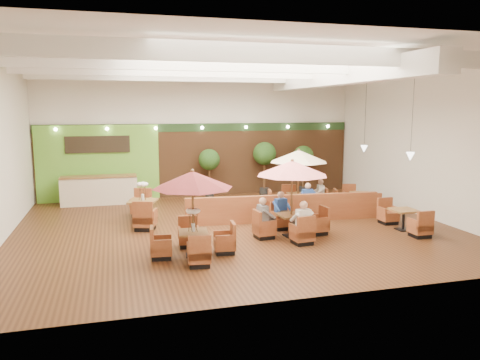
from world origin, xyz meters
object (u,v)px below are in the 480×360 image
object	(u,v)px
table_4	(403,220)
topiary_1	(265,156)
topiary_2	(303,158)
service_counter	(99,190)
topiary_0	(209,162)
table_1	(292,183)
table_0	(193,197)
table_5	(355,202)
diner_4	(319,191)
table_3	(143,208)
booth_divider	(284,208)
diner_1	(281,207)
diner_0	(303,218)
table_2	(298,169)
diner_2	(264,214)
diner_3	(307,196)

from	to	relation	value
table_4	topiary_1	xyz separation A→B (m)	(-2.41, 7.03, 1.46)
topiary_2	service_counter	bearing A→B (deg)	-178.73
service_counter	topiary_0	xyz separation A→B (m)	(4.62, 0.20, 1.02)
table_1	topiary_0	size ratio (longest dim) A/B	1.11
table_0	table_1	xyz separation A→B (m)	(3.22, 1.13, 0.05)
table_4	table_5	bearing A→B (deg)	89.85
topiary_0	topiary_2	world-z (taller)	topiary_2
topiary_0	diner_4	bearing A→B (deg)	-45.59
table_3	diner_4	world-z (taller)	table_3
topiary_2	table_1	bearing A→B (deg)	-115.49
table_1	topiary_0	bearing A→B (deg)	94.62
booth_divider	diner_1	world-z (taller)	diner_1
topiary_1	diner_0	distance (m)	7.83
table_1	topiary_1	bearing A→B (deg)	73.47
table_3	table_5	world-z (taller)	table_3
service_counter	table_5	distance (m)	10.24
diner_0	table_3	bearing A→B (deg)	133.15
table_1	table_2	bearing A→B (deg)	59.24
diner_0	diner_2	world-z (taller)	diner_0
service_counter	table_0	distance (m)	8.18
table_4	topiary_2	size ratio (longest dim) A/B	1.04
table_5	diner_3	world-z (taller)	diner_3
table_3	table_2	bearing A→B (deg)	20.65
table_4	table_1	bearing A→B (deg)	175.79
service_counter	diner_4	distance (m)	8.86
diner_4	table_1	bearing A→B (deg)	153.91
table_1	diner_4	xyz separation A→B (m)	(2.38, 3.14, -0.91)
topiary_0	service_counter	bearing A→B (deg)	-177.52
diner_0	table_1	bearing A→B (deg)	84.76
table_1	topiary_2	size ratio (longest dim) A/B	1.09
service_counter	table_2	world-z (taller)	table_2
booth_divider	diner_3	world-z (taller)	diner_3
topiary_0	topiary_1	bearing A→B (deg)	0.00
table_1	table_0	bearing A→B (deg)	-165.94
booth_divider	diner_3	xyz separation A→B (m)	(1.07, 0.47, 0.28)
diner_1	diner_3	bearing A→B (deg)	-147.19
table_0	diner_0	world-z (taller)	table_0
diner_4	booth_divider	bearing A→B (deg)	135.82
booth_divider	diner_2	distance (m)	2.24
service_counter	diner_1	world-z (taller)	diner_1
table_3	diner_4	bearing A→B (deg)	20.37
diner_0	diner_2	size ratio (longest dim) A/B	1.03
diner_1	diner_3	xyz separation A→B (m)	(1.50, 1.40, 0.01)
topiary_1	diner_4	xyz separation A→B (m)	(1.02, -3.62, -1.05)
service_counter	diner_4	xyz separation A→B (m)	(8.17, -3.42, 0.16)
table_3	table_5	size ratio (longest dim) A/B	1.20
booth_divider	table_4	distance (m)	3.92
topiary_2	diner_0	bearing A→B (deg)	-112.90
table_4	table_2	bearing A→B (deg)	123.40
diner_2	diner_4	world-z (taller)	diner_2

